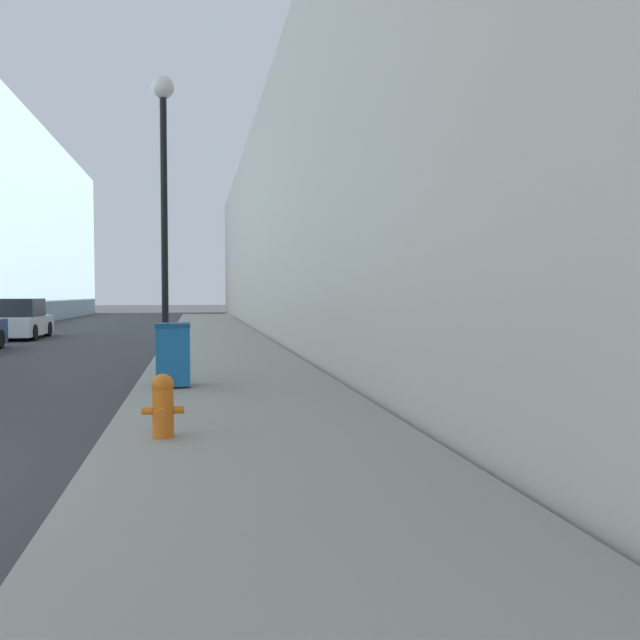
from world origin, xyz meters
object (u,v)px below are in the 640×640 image
lamppost (164,181)px  fire_hydrant (163,404)px  trash_bin (173,354)px  parked_sedan_far (18,321)px

lamppost → fire_hydrant: bearing=-87.6°
trash_bin → parked_sedan_far: (-6.74, 15.72, 0.01)m
parked_sedan_far → lamppost: bearing=-64.5°
fire_hydrant → parked_sedan_far: bearing=108.8°
lamppost → parked_sedan_far: (-6.50, 13.61, -3.49)m
trash_bin → lamppost: size_ratio=0.18×
fire_hydrant → lamppost: (-0.26, 6.23, 3.70)m
fire_hydrant → lamppost: 7.25m
lamppost → parked_sedan_far: 15.48m
trash_bin → lamppost: bearing=96.4°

